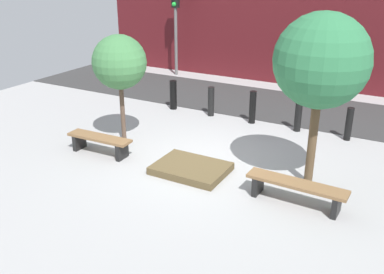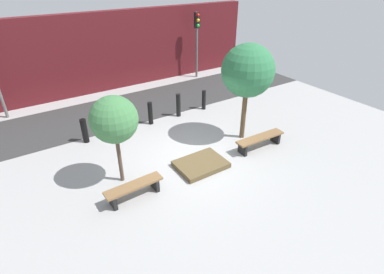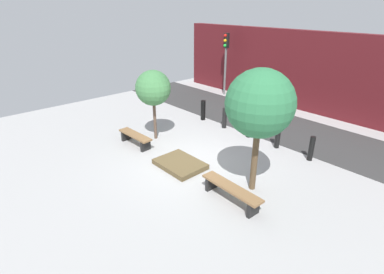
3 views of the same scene
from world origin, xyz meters
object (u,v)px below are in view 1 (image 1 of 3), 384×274
Objects in this scene: planter_bed at (191,168)px; bollard_center at (253,107)px; tree_behind_left_bench at (119,63)px; bollard_far_right at (349,124)px; bench_left at (100,141)px; bollard_right at (298,114)px; bollard_left at (211,101)px; traffic_light_west at (175,15)px; bench_right at (296,188)px; tree_behind_right_bench at (321,62)px; bollard_far_left at (173,95)px.

bollard_center is at bearing 90.00° from planter_bed.
tree_behind_left_bench is 3.11× the size of bollard_far_right.
bollard_far_right is (4.90, 2.79, -1.56)m from tree_behind_left_bench.
tree_behind_left_bench reaches higher than bollard_center.
bollard_right is (3.62, 3.70, 0.18)m from bench_left.
tree_behind_left_bench is 4.81m from bollard_right.
bench_left is at bearing -105.68° from bollard_left.
bollard_left is at bearing -47.51° from traffic_light_west.
tree_behind_right_bench is at bearing 92.11° from bench_right.
bollard_far_left reaches higher than bench_left.
bollard_far_right is at bearing 34.94° from bench_left.
bench_left is 5.22m from tree_behind_right_bench.
tree_behind_right_bench is at bearing -37.68° from bollard_left.
bench_right is at bearing -37.05° from bollard_far_left.
bollard_far_left is (-0.25, 2.79, -1.55)m from tree_behind_left_bench.
bollard_center is (2.58, 0.00, 0.01)m from bollard_far_left.
bollard_right reaches higher than bench_left.
tree_behind_right_bench reaches higher than bollard_far_left.
bollard_center reaches higher than bench_right.
bench_left is 0.61× the size of tree_behind_left_bench.
bollard_left is (-3.62, 2.79, -2.07)m from tree_behind_right_bench.
bollard_right reaches higher than planter_bed.
bollard_right is (1.29, 0.00, 0.03)m from bollard_center.
bollard_right is 7.37m from traffic_light_west.
bollard_left is 1.29m from bollard_center.
tree_behind_right_bench is 4.17m from bollard_center.
tree_behind_right_bench is at bearing 16.97° from planter_bed.
bollard_right reaches higher than bollard_far_right.
bollard_far_left reaches higher than bollard_left.
bollard_left reaches higher than planter_bed.
bollard_right is (3.62, 2.79, -1.50)m from tree_behind_left_bench.
bench_right is 2.17× the size of bollard_left.
tree_behind_right_bench reaches higher than bollard_center.
bollard_right reaches higher than bollard_left.
traffic_light_west is (-2.43, 6.58, 0.36)m from tree_behind_left_bench.
bench_left is 0.48× the size of tree_behind_right_bench.
bollard_far_right is 8.47m from traffic_light_west.
tree_behind_right_bench reaches higher than tree_behind_left_bench.
planter_bed is 3.52m from bollard_center.
bollard_far_right is (4.90, 3.70, 0.12)m from bench_left.
bollard_far_right is (3.87, 0.00, -0.00)m from bollard_left.
bollard_far_left is (-2.58, 3.50, 0.37)m from planter_bed.
bollard_far_left is (-4.90, 3.70, 0.12)m from bench_right.
bollard_left is 1.01× the size of bollard_far_right.
planter_bed is (-2.33, 0.20, -0.24)m from bench_right.
bench_left is 1.06× the size of planter_bed.
tree_behind_right_bench is (2.33, 0.71, 2.42)m from planter_bed.
tree_behind_left_bench is (0.00, 0.91, 1.68)m from bench_left.
bollard_far_left is 0.91× the size of bollard_right.
bench_right is 2.36m from tree_behind_right_bench.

